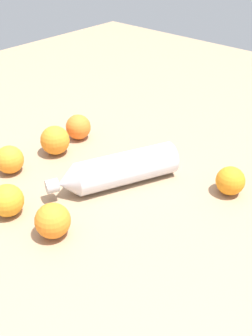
{
  "coord_description": "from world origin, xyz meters",
  "views": [
    {
      "loc": [
        -0.57,
        -0.48,
        0.56
      ],
      "look_at": [
        0.02,
        0.04,
        0.04
      ],
      "focal_mm": 41.69,
      "sensor_mm": 36.0,
      "label": 1
    }
  ],
  "objects_px": {
    "water_bottle": "(117,170)",
    "orange_5": "(55,140)",
    "orange_0": "(230,181)",
    "orange_3": "(53,221)",
    "orange_2": "(7,200)",
    "orange_4": "(10,160)",
    "orange_1": "(78,127)"
  },
  "relations": [
    {
      "from": "orange_0",
      "to": "water_bottle",
      "type": "bearing_deg",
      "value": 124.1
    },
    {
      "from": "water_bottle",
      "to": "orange_5",
      "type": "height_order",
      "value": "same"
    },
    {
      "from": "orange_0",
      "to": "orange_4",
      "type": "height_order",
      "value": "orange_4"
    },
    {
      "from": "water_bottle",
      "to": "orange_1",
      "type": "bearing_deg",
      "value": -87.01
    },
    {
      "from": "orange_4",
      "to": "water_bottle",
      "type": "bearing_deg",
      "value": -59.47
    },
    {
      "from": "orange_3",
      "to": "orange_4",
      "type": "height_order",
      "value": "orange_3"
    },
    {
      "from": "water_bottle",
      "to": "orange_0",
      "type": "xyz_separation_m",
      "value": [
        0.15,
        -0.22,
        -0.01
      ]
    },
    {
      "from": "orange_5",
      "to": "orange_3",
      "type": "bearing_deg",
      "value": -130.48
    },
    {
      "from": "orange_2",
      "to": "orange_3",
      "type": "bearing_deg",
      "value": -79.72
    },
    {
      "from": "orange_5",
      "to": "water_bottle",
      "type": "bearing_deg",
      "value": -88.78
    },
    {
      "from": "orange_1",
      "to": "orange_4",
      "type": "distance_m",
      "value": 0.23
    },
    {
      "from": "water_bottle",
      "to": "orange_3",
      "type": "relative_size",
      "value": 4.29
    },
    {
      "from": "orange_4",
      "to": "orange_5",
      "type": "relative_size",
      "value": 0.9
    },
    {
      "from": "water_bottle",
      "to": "orange_3",
      "type": "xyz_separation_m",
      "value": [
        -0.22,
        -0.02,
        -0.0
      ]
    },
    {
      "from": "orange_3",
      "to": "orange_5",
      "type": "distance_m",
      "value": 0.33
    },
    {
      "from": "orange_1",
      "to": "orange_4",
      "type": "height_order",
      "value": "same"
    },
    {
      "from": "orange_4",
      "to": "orange_0",
      "type": "bearing_deg",
      "value": -57.71
    },
    {
      "from": "water_bottle",
      "to": "orange_4",
      "type": "xyz_separation_m",
      "value": [
        -0.14,
        0.24,
        -0.0
      ]
    },
    {
      "from": "orange_0",
      "to": "orange_1",
      "type": "relative_size",
      "value": 0.94
    },
    {
      "from": "orange_2",
      "to": "orange_4",
      "type": "bearing_deg",
      "value": 54.18
    },
    {
      "from": "water_bottle",
      "to": "orange_5",
      "type": "relative_size",
      "value": 3.99
    },
    {
      "from": "orange_0",
      "to": "orange_5",
      "type": "height_order",
      "value": "orange_5"
    },
    {
      "from": "orange_3",
      "to": "orange_1",
      "type": "bearing_deg",
      "value": 40.34
    },
    {
      "from": "water_bottle",
      "to": "orange_2",
      "type": "distance_m",
      "value": 0.26
    },
    {
      "from": "orange_1",
      "to": "orange_2",
      "type": "xyz_separation_m",
      "value": [
        -0.33,
        -0.14,
        -0.0
      ]
    },
    {
      "from": "orange_4",
      "to": "orange_3",
      "type": "bearing_deg",
      "value": -106.2
    },
    {
      "from": "orange_0",
      "to": "orange_3",
      "type": "relative_size",
      "value": 0.93
    },
    {
      "from": "orange_0",
      "to": "orange_3",
      "type": "xyz_separation_m",
      "value": [
        -0.37,
        0.2,
        0.0
      ]
    },
    {
      "from": "orange_2",
      "to": "orange_5",
      "type": "distance_m",
      "value": 0.26
    },
    {
      "from": "orange_5",
      "to": "orange_2",
      "type": "bearing_deg",
      "value": -152.36
    },
    {
      "from": "orange_3",
      "to": "orange_5",
      "type": "relative_size",
      "value": 0.93
    },
    {
      "from": "orange_4",
      "to": "orange_5",
      "type": "distance_m",
      "value": 0.14
    }
  ]
}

